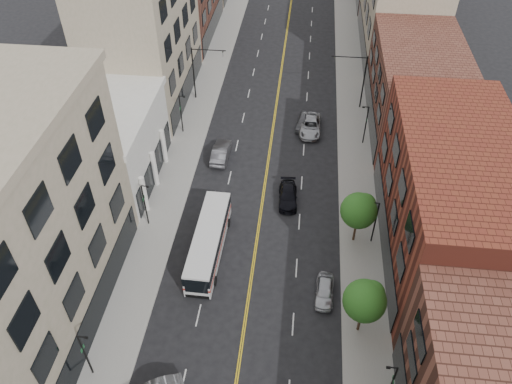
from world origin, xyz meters
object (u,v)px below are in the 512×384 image
(car_lane_behind, at_px, (221,152))
(car_lane_b, at_px, (311,126))
(car_lane_c, at_px, (304,122))
(car_parked_far, at_px, (325,291))
(car_lane_a, at_px, (288,196))
(city_bus, at_px, (209,241))

(car_lane_behind, distance_m, car_lane_b, 12.09)
(car_lane_c, bearing_deg, car_lane_behind, -133.64)
(car_parked_far, distance_m, car_lane_b, 24.92)
(car_lane_a, distance_m, car_lane_b, 13.18)
(city_bus, height_order, car_parked_far, city_bus)
(car_lane_behind, bearing_deg, car_lane_c, -140.69)
(car_parked_far, relative_size, car_lane_c, 0.94)
(car_lane_b, bearing_deg, car_lane_behind, -145.53)
(car_lane_b, distance_m, car_lane_c, 1.18)
(car_lane_a, xyz_separation_m, car_lane_c, (1.14, 13.83, 0.04))
(city_bus, distance_m, car_lane_behind, 14.49)
(city_bus, distance_m, car_lane_b, 22.83)
(car_lane_a, bearing_deg, car_parked_far, -75.31)
(city_bus, height_order, car_lane_behind, city_bus)
(city_bus, distance_m, car_lane_c, 23.26)
(car_lane_b, relative_size, car_lane_c, 1.34)
(car_lane_a, relative_size, car_lane_b, 0.83)
(car_parked_far, bearing_deg, car_lane_c, 99.55)
(car_lane_b, bearing_deg, car_lane_c, 138.28)
(car_parked_far, xyz_separation_m, car_lane_c, (-2.75, 25.65, 0.04))
(car_parked_far, distance_m, car_lane_a, 12.45)
(car_lane_behind, bearing_deg, car_parked_far, 124.18)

